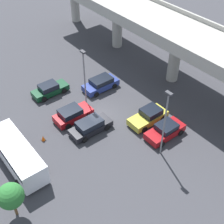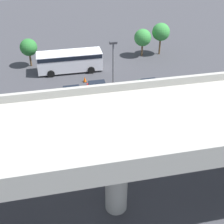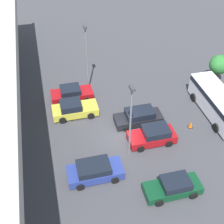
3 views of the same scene
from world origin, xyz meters
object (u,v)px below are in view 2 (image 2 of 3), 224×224
object	(u,v)px
parked_car_0	(151,90)
parked_car_2	(98,93)
parked_car_5	(17,139)
shuttle_bus	(70,60)
parked_car_1	(139,121)
traffic_cone	(85,79)
lamp_post_mid_lot	(113,72)
parked_car_4	(49,136)
tree_front_left	(161,32)
parked_car_3	(73,98)
tree_front_right	(143,38)
tree_front_far_right	(29,47)

from	to	relation	value
parked_car_0	parked_car_2	xyz separation A→B (m)	(5.80, -0.37, 0.05)
parked_car_5	shuttle_bus	xyz separation A→B (m)	(-5.99, -14.03, 0.80)
parked_car_1	traffic_cone	distance (m)	10.99
parked_car_1	lamp_post_mid_lot	world-z (taller)	lamp_post_mid_lot
parked_car_2	lamp_post_mid_lot	distance (m)	4.59
parked_car_2	parked_car_4	bearing A→B (deg)	-40.52
traffic_cone	parked_car_4	bearing A→B (deg)	66.71
shuttle_bus	tree_front_left	world-z (taller)	tree_front_left
parked_car_1	tree_front_left	bearing A→B (deg)	-25.36
parked_car_1	parked_car_5	size ratio (longest dim) A/B	1.03
lamp_post_mid_lot	traffic_cone	xyz separation A→B (m)	(1.97, -6.88, -4.06)
parked_car_3	tree_front_right	bearing A→B (deg)	134.86
tree_front_left	tree_front_right	xyz separation A→B (m)	(2.65, 0.19, -0.53)
lamp_post_mid_lot	tree_front_left	world-z (taller)	lamp_post_mid_lot
tree_front_right	tree_front_far_right	size ratio (longest dim) A/B	1.05
parked_car_0	parked_car_5	xyz separation A→B (m)	(14.09, 6.01, 0.00)
parked_car_5	tree_front_right	world-z (taller)	tree_front_right
parked_car_5	tree_front_right	bearing A→B (deg)	-44.29
parked_car_0	tree_front_right	world-z (taller)	tree_front_right
parked_car_5	lamp_post_mid_lot	xyz separation A→B (m)	(-9.35, -3.77, 3.68)
lamp_post_mid_lot	tree_front_far_right	world-z (taller)	lamp_post_mid_lot
parked_car_3	parked_car_5	bearing A→B (deg)	-42.68
shuttle_bus	traffic_cone	bearing A→B (deg)	-67.68
parked_car_3	tree_front_far_right	xyz separation A→B (m)	(4.37, -10.74, 1.84)
parked_car_1	tree_front_left	distance (m)	18.50
tree_front_left	shuttle_bus	bearing A→B (deg)	12.44
parked_car_1	parked_car_5	world-z (taller)	same
parked_car_2	tree_front_left	xyz separation A→B (m)	(-10.64, -10.52, 2.45)
tree_front_right	parked_car_5	bearing A→B (deg)	45.71
parked_car_0	parked_car_4	distance (m)	12.92
parked_car_1	tree_front_right	size ratio (longest dim) A/B	1.20
parked_car_5	shuttle_bus	distance (m)	15.28
shuttle_bus	parked_car_2	bearing A→B (deg)	-73.26
tree_front_left	tree_front_right	distance (m)	2.71
parked_car_2	lamp_post_mid_lot	xyz separation A→B (m)	(-1.05, 2.60, 3.63)
parked_car_5	traffic_cone	size ratio (longest dim) A/B	6.43
tree_front_right	parked_car_2	bearing A→B (deg)	52.25
traffic_cone	parked_car_0	bearing A→B (deg)	145.30
parked_car_0	parked_car_2	bearing A→B (deg)	-93.62
parked_car_2	shuttle_bus	xyz separation A→B (m)	(2.31, -7.66, 0.74)
parked_car_4	shuttle_bus	distance (m)	14.56
shuttle_bus	lamp_post_mid_lot	world-z (taller)	lamp_post_mid_lot
tree_front_far_right	tree_front_left	bearing A→B (deg)	-179.21
parked_car_2	parked_car_5	world-z (taller)	parked_car_2
parked_car_1	tree_front_right	bearing A→B (deg)	-17.64
parked_car_3	shuttle_bus	size ratio (longest dim) A/B	0.59
tree_front_right	tree_front_far_right	distance (m)	15.21
parked_car_5	traffic_cone	distance (m)	12.97
parked_car_1	shuttle_bus	size ratio (longest dim) A/B	0.57
parked_car_5	tree_front_far_right	xyz separation A→B (m)	(-1.08, -16.64, 1.86)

